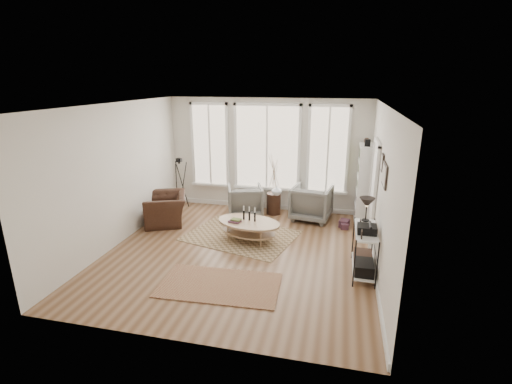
% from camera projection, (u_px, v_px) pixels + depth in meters
% --- Properties ---
extents(room, '(5.50, 5.54, 2.90)m').
position_uv_depth(room, '(240.00, 184.00, 7.09)').
color(room, '#8A6548').
rests_on(room, ground).
extents(bay_window, '(4.14, 0.12, 2.24)m').
position_uv_depth(bay_window, '(267.00, 149.00, 9.54)').
color(bay_window, beige).
rests_on(bay_window, ground).
extents(door, '(0.09, 1.06, 2.22)m').
position_uv_depth(door, '(373.00, 191.00, 7.67)').
color(door, silver).
rests_on(door, ground).
extents(bookcase, '(0.31, 0.85, 2.06)m').
position_uv_depth(bookcase, '(363.00, 184.00, 8.75)').
color(bookcase, white).
rests_on(bookcase, ground).
extents(low_shelf, '(0.38, 1.08, 1.30)m').
position_uv_depth(low_shelf, '(365.00, 246.00, 6.55)').
color(low_shelf, white).
rests_on(low_shelf, ground).
extents(wall_art, '(0.04, 0.88, 0.44)m').
position_uv_depth(wall_art, '(384.00, 172.00, 6.13)').
color(wall_art, black).
rests_on(wall_art, ground).
extents(rug_main, '(2.63, 2.22, 0.01)m').
position_uv_depth(rug_main, '(241.00, 236.00, 8.24)').
color(rug_main, brown).
rests_on(rug_main, ground).
extents(rug_runner, '(2.07, 1.21, 0.01)m').
position_uv_depth(rug_runner, '(220.00, 285.00, 6.26)').
color(rug_runner, brown).
rests_on(rug_runner, ground).
extents(coffee_table, '(1.55, 1.17, 0.64)m').
position_uv_depth(coffee_table, '(248.00, 226.00, 7.92)').
color(coffee_table, tan).
rests_on(coffee_table, ground).
extents(armchair_left, '(1.08, 1.09, 0.79)m').
position_uv_depth(armchair_left, '(245.00, 200.00, 9.39)').
color(armchair_left, slate).
rests_on(armchair_left, ground).
extents(armchair_right, '(1.05, 1.07, 0.86)m').
position_uv_depth(armchair_right, '(312.00, 203.00, 9.11)').
color(armchair_right, slate).
rests_on(armchair_right, ground).
extents(side_table, '(0.36, 0.36, 1.53)m').
position_uv_depth(side_table, '(274.00, 186.00, 9.40)').
color(side_table, '#382017').
rests_on(side_table, ground).
extents(vase, '(0.32, 0.32, 0.25)m').
position_uv_depth(vase, '(277.00, 190.00, 9.28)').
color(vase, silver).
rests_on(vase, side_table).
extents(accent_chair, '(1.39, 1.32, 0.71)m').
position_uv_depth(accent_chair, '(166.00, 209.00, 8.91)').
color(accent_chair, '#382017').
rests_on(accent_chair, ground).
extents(tripod_camera, '(0.48, 0.48, 1.36)m').
position_uv_depth(tripod_camera, '(181.00, 185.00, 9.88)').
color(tripod_camera, black).
rests_on(tripod_camera, ground).
extents(book_stack_near, '(0.27, 0.31, 0.17)m').
position_uv_depth(book_stack_near, '(344.00, 223.00, 8.74)').
color(book_stack_near, maroon).
rests_on(book_stack_near, ground).
extents(book_stack_far, '(0.20, 0.24, 0.14)m').
position_uv_depth(book_stack_far, '(344.00, 226.00, 8.63)').
color(book_stack_far, maroon).
rests_on(book_stack_far, ground).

